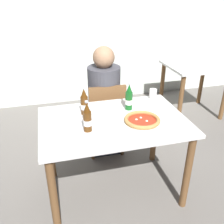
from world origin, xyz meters
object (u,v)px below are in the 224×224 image
at_px(dining_table_main, 114,132).
at_px(dining_table_background, 194,75).
at_px(paper_cup, 153,94).
at_px(beer_bottle_right, 87,119).
at_px(diner_seated, 104,104).
at_px(napkin_with_cutlery, 60,120).
at_px(beer_bottle_left, 84,103).
at_px(beer_bottle_center, 129,98).
at_px(pizza_margherita_near, 142,120).
at_px(chair_behind_table, 105,115).

relative_size(dining_table_main, dining_table_background, 1.50).
bearing_deg(paper_cup, beer_bottle_right, -148.34).
distance_m(diner_seated, napkin_with_cutlery, 0.76).
bearing_deg(diner_seated, napkin_with_cutlery, -132.37).
bearing_deg(napkin_with_cutlery, beer_bottle_left, 15.16).
bearing_deg(beer_bottle_center, dining_table_background, 39.23).
bearing_deg(paper_cup, dining_table_main, -145.61).
relative_size(dining_table_background, beer_bottle_center, 3.24).
relative_size(beer_bottle_right, paper_cup, 2.60).
bearing_deg(beer_bottle_right, napkin_with_cutlery, 131.54).
bearing_deg(pizza_margherita_near, diner_seated, 100.12).
xyz_separation_m(dining_table_main, chair_behind_table, (0.07, 0.61, -0.15)).
relative_size(dining_table_background, beer_bottle_left, 3.24).
relative_size(chair_behind_table, diner_seated, 0.70).
bearing_deg(pizza_margherita_near, chair_behind_table, 100.89).
xyz_separation_m(dining_table_main, napkin_with_cutlery, (-0.43, 0.11, 0.12)).
relative_size(pizza_margherita_near, paper_cup, 3.32).
relative_size(beer_bottle_right, napkin_with_cutlery, 1.16).
bearing_deg(beer_bottle_left, paper_cup, 13.12).
xyz_separation_m(chair_behind_table, dining_table_background, (1.45, 0.65, 0.11)).
height_order(dining_table_background, beer_bottle_center, beer_bottle_center).
bearing_deg(beer_bottle_left, napkin_with_cutlery, -164.84).
bearing_deg(beer_bottle_center, beer_bottle_left, 179.47).
bearing_deg(napkin_with_cutlery, chair_behind_table, 44.93).
bearing_deg(dining_table_background, dining_table_main, -140.41).
bearing_deg(dining_table_main, dining_table_background, 39.59).
bearing_deg(beer_bottle_right, diner_seated, 68.34).
relative_size(beer_bottle_left, beer_bottle_right, 1.00).
bearing_deg(paper_cup, beer_bottle_center, -151.19).
xyz_separation_m(pizza_margherita_near, napkin_with_cutlery, (-0.64, 0.21, -0.02)).
height_order(chair_behind_table, pizza_margherita_near, chair_behind_table).
bearing_deg(dining_table_background, beer_bottle_center, -140.77).
bearing_deg(dining_table_main, beer_bottle_right, -154.59).
xyz_separation_m(dining_table_main, diner_seated, (0.07, 0.66, -0.05)).
bearing_deg(dining_table_main, diner_seated, 83.59).
xyz_separation_m(diner_seated, beer_bottle_right, (-0.31, -0.77, 0.27)).
bearing_deg(pizza_margherita_near, beer_bottle_center, 95.71).
xyz_separation_m(dining_table_main, dining_table_background, (1.52, 1.26, -0.04)).
distance_m(chair_behind_table, dining_table_background, 1.59).
distance_m(pizza_margherita_near, napkin_with_cutlery, 0.67).
relative_size(dining_table_main, diner_seated, 0.99).
distance_m(beer_bottle_left, napkin_with_cutlery, 0.25).
bearing_deg(beer_bottle_center, paper_cup, 28.81).
height_order(dining_table_main, napkin_with_cutlery, napkin_with_cutlery).
distance_m(dining_table_background, beer_bottle_left, 2.07).
xyz_separation_m(diner_seated, pizza_margherita_near, (0.14, -0.76, 0.19)).
relative_size(dining_table_main, chair_behind_table, 1.41).
xyz_separation_m(beer_bottle_left, beer_bottle_center, (0.39, -0.00, 0.00)).
height_order(dining_table_background, beer_bottle_right, beer_bottle_right).
distance_m(diner_seated, dining_table_background, 1.57).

